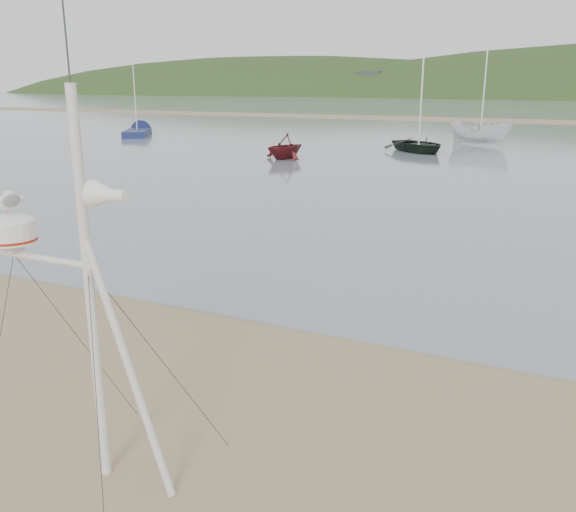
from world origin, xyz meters
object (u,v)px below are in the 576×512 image
at_px(mast_rig, 90,373).
at_px(boat_red, 285,134).
at_px(sailboat_blue_near, 140,131).
at_px(boat_white, 482,111).
at_px(boat_dark, 420,116).

relative_size(mast_rig, boat_red, 1.85).
bearing_deg(sailboat_blue_near, boat_red, -29.32).
height_order(boat_white, sailboat_blue_near, sailboat_blue_near).
bearing_deg(mast_rig, boat_dark, 98.37).
distance_m(mast_rig, boat_white, 40.01).
distance_m(boat_red, sailboat_blue_near, 21.69).
bearing_deg(boat_white, boat_dark, 173.53).
bearing_deg(boat_red, sailboat_blue_near, 168.55).
relative_size(boat_white, sailboat_blue_near, 0.64).
distance_m(mast_rig, sailboat_blue_near, 47.86).
bearing_deg(sailboat_blue_near, boat_dark, -8.55).
relative_size(mast_rig, sailboat_blue_near, 0.71).
height_order(boat_red, sailboat_blue_near, sailboat_blue_near).
xyz_separation_m(boat_dark, boat_white, (2.73, 6.19, 0.07)).
bearing_deg(boat_red, boat_dark, 67.19).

